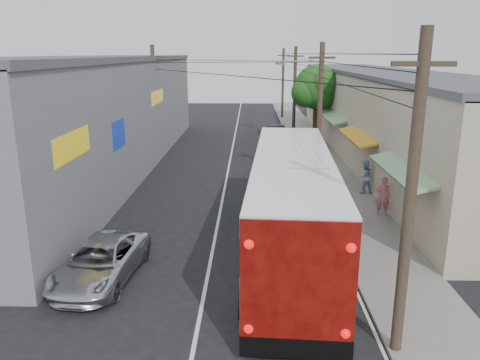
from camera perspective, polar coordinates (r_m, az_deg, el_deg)
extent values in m
plane|color=black|center=(14.63, -4.74, -15.35)|extent=(120.00, 120.00, 0.00)
cube|color=slate|center=(33.73, 9.87, 2.35)|extent=(3.00, 80.00, 0.12)
cube|color=#BAAD94|center=(36.09, 16.77, 7.51)|extent=(6.00, 40.00, 6.00)
cube|color=#4C4C51|center=(35.85, 17.15, 12.42)|extent=(6.20, 40.00, 0.30)
cube|color=#1B7C2E|center=(20.07, 19.41, 1.29)|extent=(1.39, 6.00, 0.46)
cube|color=orange|center=(27.62, 14.41, 5.29)|extent=(1.39, 6.00, 0.46)
cube|color=#1B7C2E|center=(35.38, 11.55, 7.54)|extent=(1.39, 6.00, 0.46)
cube|color=orange|center=(43.22, 9.71, 8.97)|extent=(1.39, 6.00, 0.46)
cube|color=#1B7C2E|center=(51.11, 8.43, 9.95)|extent=(1.39, 6.00, 0.46)
cube|color=slate|center=(32.34, -16.79, 7.58)|extent=(7.00, 36.00, 7.00)
cube|color=#4C4C51|center=(32.11, -17.29, 13.96)|extent=(7.20, 36.00, 0.30)
cube|color=yellow|center=(18.05, -19.89, 4.00)|extent=(0.12, 3.50, 1.00)
cube|color=#1433A5|center=(23.75, -14.68, 5.44)|extent=(0.12, 2.20, 1.40)
cube|color=yellow|center=(33.30, -10.13, 9.92)|extent=(0.12, 4.00, 0.90)
cylinder|color=#473828|center=(11.69, 19.98, -2.78)|extent=(0.28, 0.28, 8.00)
cube|color=#473828|center=(11.18, 21.48, 13.04)|extent=(1.40, 0.12, 0.12)
cylinder|color=#473828|center=(26.03, 9.64, 7.42)|extent=(0.28, 0.28, 8.00)
cube|color=#473828|center=(25.80, 9.97, 14.48)|extent=(1.40, 0.12, 0.12)
cylinder|color=#473828|center=(40.84, 6.66, 10.28)|extent=(0.28, 0.28, 8.00)
cube|color=#473828|center=(40.70, 6.80, 14.77)|extent=(1.40, 0.12, 0.12)
cylinder|color=#473828|center=(55.76, 5.25, 11.61)|extent=(0.28, 0.28, 8.00)
cube|color=#473828|center=(55.65, 5.33, 14.90)|extent=(1.40, 0.12, 0.12)
cylinder|color=#473828|center=(33.37, -10.34, 9.06)|extent=(0.28, 0.28, 8.00)
cube|color=#473828|center=(33.20, -10.61, 14.56)|extent=(1.40, 0.12, 0.12)
cylinder|color=#59595E|center=(25.67, 7.44, 14.12)|extent=(2.20, 0.10, 0.10)
cube|color=#59595E|center=(25.58, 4.91, 13.97)|extent=(0.50, 0.18, 0.12)
cylinder|color=#3F2B19|center=(39.27, 9.17, 7.06)|extent=(0.44, 0.44, 4.00)
sphere|color=#194913|center=(38.98, 9.35, 11.14)|extent=(3.60, 3.60, 3.60)
sphere|color=#194913|center=(39.77, 10.64, 10.29)|extent=(2.60, 2.60, 2.60)
sphere|color=#194913|center=(38.50, 8.06, 10.54)|extent=(2.40, 2.40, 2.40)
sphere|color=#194913|center=(38.03, 10.19, 11.61)|extent=(2.20, 2.20, 2.20)
sphere|color=#194913|center=(39.82, 8.75, 11.53)|extent=(2.00, 2.00, 2.00)
cube|color=white|center=(17.70, 6.26, -5.26)|extent=(3.58, 13.34, 2.09)
cube|color=black|center=(17.76, 6.37, 0.02)|extent=(3.46, 11.15, 1.10)
cube|color=white|center=(17.04, 6.48, 2.04)|extent=(3.58, 13.34, 0.55)
cube|color=maroon|center=(11.27, 7.09, -12.55)|extent=(2.73, 0.26, 3.19)
cube|color=black|center=(12.15, 6.81, -19.68)|extent=(2.75, 0.28, 0.55)
sphere|color=red|center=(11.86, 1.04, -17.67)|extent=(0.24, 0.24, 0.24)
sphere|color=red|center=(11.95, 12.71, -17.78)|extent=(0.24, 0.24, 0.24)
sphere|color=red|center=(10.82, 1.09, -7.84)|extent=(0.24, 0.24, 0.24)
sphere|color=red|center=(10.93, 13.38, -8.03)|extent=(0.24, 0.24, 0.24)
cylinder|color=black|center=(13.83, 0.68, -14.60)|extent=(0.40, 1.12, 1.10)
cylinder|color=black|center=(13.93, 12.42, -14.75)|extent=(0.40, 1.12, 1.10)
cylinder|color=black|center=(21.06, 2.28, -3.87)|extent=(0.40, 1.12, 1.10)
cylinder|color=black|center=(21.13, 9.76, -4.02)|extent=(0.40, 1.12, 1.10)
cylinder|color=black|center=(22.62, 2.47, -2.51)|extent=(0.40, 1.12, 1.10)
cylinder|color=black|center=(22.69, 9.43, -2.66)|extent=(0.40, 1.12, 1.10)
imported|color=silver|center=(16.59, -16.60, -9.52)|extent=(2.69, 5.00, 1.33)
imported|color=#9B9BA3|center=(26.49, 6.66, 0.63)|extent=(2.87, 5.80, 1.62)
imported|color=#26272C|center=(38.85, 5.94, 5.17)|extent=(1.85, 4.27, 1.44)
imported|color=black|center=(41.54, 4.53, 5.74)|extent=(1.68, 3.96, 1.27)
imported|color=#C3677E|center=(22.63, 17.01, -1.89)|extent=(0.74, 0.56, 1.83)
imported|color=#98B0DD|center=(25.96, 14.95, 0.37)|extent=(1.00, 0.85, 1.79)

